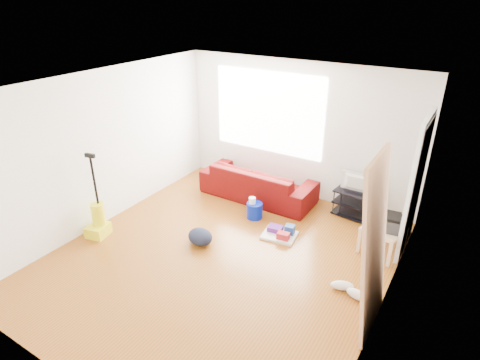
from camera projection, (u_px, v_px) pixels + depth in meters
The scene contains 13 objects.
room at pixel (230, 178), 5.43m from camera, with size 4.51×5.01×2.51m.
sofa at pixel (258, 197), 7.62m from camera, with size 2.14×0.84×0.62m, color #340809.
tv_stand at pixel (354, 203), 6.89m from camera, with size 0.71×0.45×0.46m.
tv at pixel (357, 183), 6.72m from camera, with size 0.56×0.07×0.32m, color black.
side_table at pixel (383, 231), 5.87m from camera, with size 0.63×0.63×0.43m.
printer at pixel (385, 221), 5.79m from camera, with size 0.47×0.38×0.23m.
bucket at pixel (254, 217), 6.94m from camera, with size 0.27×0.27×0.27m, color #041BAA.
toilet_paper at pixel (252, 208), 6.86m from camera, with size 0.12×0.12×0.11m, color white.
cleaning_tray at pixel (281, 233), 6.38m from camera, with size 0.57×0.49×0.19m.
backpack at pixel (201, 243), 6.23m from camera, with size 0.43×0.34×0.23m, color black.
sneakers at pixel (350, 290), 5.17m from camera, with size 0.55×0.28×0.12m.
vacuum at pixel (98, 221), 6.34m from camera, with size 0.35×0.38×1.38m.
door_panel at pixel (362, 321), 4.76m from camera, with size 0.04×0.85×2.11m, color tan.
Camera 1 is at (2.79, -3.95, 3.57)m, focal length 30.00 mm.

